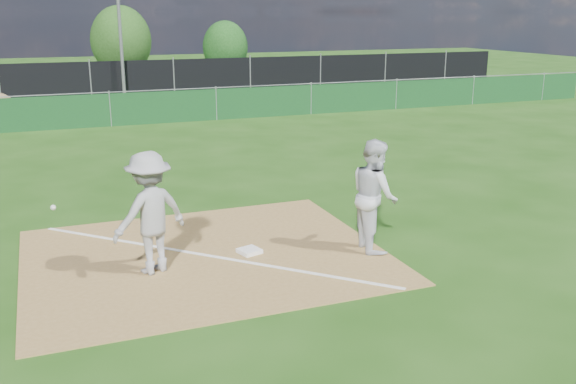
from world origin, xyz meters
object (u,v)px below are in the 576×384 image
object	(u,v)px
first_base	(249,251)
car_right	(151,75)
tree_right	(225,47)
runner	(374,195)
light_pole	(119,13)
tree_mid	(121,41)
play_at_first	(150,213)
car_mid	(97,75)

from	to	relation	value
first_base	car_right	world-z (taller)	car_right
tree_right	runner	bearing A→B (deg)	-101.50
light_pole	tree_mid	world-z (taller)	light_pole
car_right	tree_mid	world-z (taller)	tree_mid
play_at_first	tree_right	xyz separation A→B (m)	(10.47, 32.29, 0.81)
light_pole	runner	world-z (taller)	light_pole
play_at_first	tree_right	size ratio (longest dim) A/B	0.62
play_at_first	tree_right	distance (m)	33.95
car_mid	tree_mid	xyz separation A→B (m)	(2.09, 5.03, 1.64)
tree_mid	tree_right	size ratio (longest dim) A/B	1.27
light_pole	car_right	xyz separation A→B (m)	(2.13, 4.89, -3.37)
first_base	car_right	distance (m)	26.91
runner	light_pole	bearing A→B (deg)	11.63
light_pole	car_right	distance (m)	6.31
tree_mid	play_at_first	bearing A→B (deg)	-96.60
car_mid	tree_right	xyz separation A→B (m)	(8.76, 4.51, 1.15)
runner	tree_mid	bearing A→B (deg)	8.18
car_mid	tree_mid	distance (m)	5.69
light_pole	first_base	distance (m)	22.23
light_pole	car_mid	bearing A→B (deg)	97.45
car_mid	car_right	size ratio (longest dim) A/B	0.94
tree_mid	runner	bearing A→B (deg)	-89.93
car_mid	tree_right	bearing A→B (deg)	-43.29
play_at_first	runner	xyz separation A→B (m)	(3.84, -0.33, -0.02)
play_at_first	car_right	bearing A→B (deg)	80.34
runner	car_mid	world-z (taller)	runner
light_pole	play_at_first	world-z (taller)	light_pole
tree_right	first_base	bearing A→B (deg)	-105.29
first_base	tree_mid	xyz separation A→B (m)	(2.10, 32.61, 2.25)
light_pole	tree_mid	bearing A→B (deg)	82.89
play_at_first	car_right	distance (m)	27.34
car_mid	tree_mid	bearing A→B (deg)	-3.07
tree_mid	car_right	bearing A→B (deg)	-82.34
first_base	car_mid	world-z (taller)	car_mid
light_pole	first_base	xyz separation A→B (m)	(-0.76, -21.87, -3.94)
play_at_first	tree_mid	size ratio (longest dim) A/B	0.49
tree_mid	tree_right	world-z (taller)	tree_mid
light_pole	first_base	size ratio (longest dim) A/B	23.21
first_base	tree_right	size ratio (longest dim) A/B	0.10
tree_mid	tree_right	distance (m)	6.71
runner	car_right	distance (m)	27.29
tree_mid	tree_right	bearing A→B (deg)	-4.44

